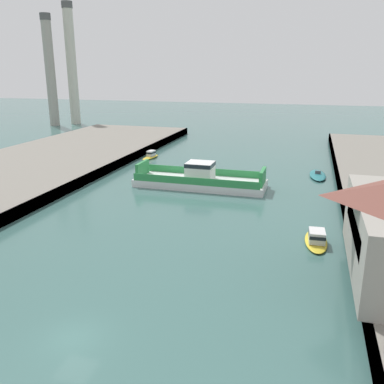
# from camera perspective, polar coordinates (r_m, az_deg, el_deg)

# --- Properties ---
(ground_plane) EXTENTS (400.00, 400.00, 0.00)m
(ground_plane) POSITION_cam_1_polar(r_m,az_deg,el_deg) (30.58, -15.94, -18.80)
(ground_plane) COLOR #3D6660
(chain_ferry) EXTENTS (19.98, 6.55, 3.82)m
(chain_ferry) POSITION_cam_1_polar(r_m,az_deg,el_deg) (63.49, 1.11, 1.75)
(chain_ferry) COLOR silver
(chain_ferry) RESTS_ON ground
(moored_boat_near_left) EXTENTS (2.62, 6.47, 1.55)m
(moored_boat_near_left) POSITION_cam_1_polar(r_m,az_deg,el_deg) (44.91, 16.72, -6.12)
(moored_boat_near_left) COLOR yellow
(moored_boat_near_left) RESTS_ON ground
(moored_boat_near_right) EXTENTS (3.06, 7.96, 1.00)m
(moored_boat_near_right) POSITION_cam_1_polar(r_m,az_deg,el_deg) (72.72, 16.87, 2.23)
(moored_boat_near_right) COLOR #237075
(moored_boat_near_right) RESTS_ON ground
(moored_boat_mid_left) EXTENTS (2.32, 5.81, 1.52)m
(moored_boat_mid_left) POSITION_cam_1_polar(r_m,az_deg,el_deg) (84.55, -5.70, 5.02)
(moored_boat_mid_left) COLOR yellow
(moored_boat_mid_left) RESTS_ON ground
(bollard_right_aft) EXTENTS (0.32, 0.32, 0.71)m
(bollard_right_aft) POSITION_cam_1_polar(r_m,az_deg,el_deg) (31.41, 24.19, -14.41)
(bollard_right_aft) COLOR black
(bollard_right_aft) RESTS_ON quay_right
(bollard_right_far) EXTENTS (0.32, 0.32, 0.71)m
(bollard_right_far) POSITION_cam_1_polar(r_m,az_deg,el_deg) (35.28, 23.25, -10.78)
(bollard_right_far) COLOR black
(bollard_right_far) RESTS_ON quay_right
(smokestack_distant_a) EXTENTS (3.19, 3.19, 33.31)m
(smokestack_distant_a) POSITION_cam_1_polar(r_m,az_deg,el_deg) (140.29, -18.94, 15.85)
(smokestack_distant_a) COLOR #9E998E
(smokestack_distant_a) RESTS_ON ground
(smokestack_distant_b) EXTENTS (3.32, 3.32, 37.14)m
(smokestack_distant_b) POSITION_cam_1_polar(r_m,az_deg,el_deg) (142.65, -16.24, 16.84)
(smokestack_distant_b) COLOR beige
(smokestack_distant_b) RESTS_ON ground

